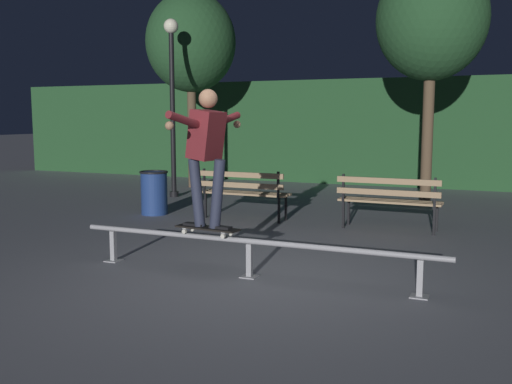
{
  "coord_description": "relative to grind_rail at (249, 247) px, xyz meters",
  "views": [
    {
      "loc": [
        2.53,
        -5.68,
        1.77
      ],
      "look_at": [
        -0.26,
        0.85,
        0.85
      ],
      "focal_mm": 40.45,
      "sensor_mm": 36.0,
      "label": 1
    }
  ],
  "objects": [
    {
      "name": "ground_plane",
      "position": [
        0.0,
        -0.05,
        -0.34
      ],
      "size": [
        90.0,
        90.0,
        0.0
      ],
      "primitive_type": "plane",
      "color": "slate"
    },
    {
      "name": "tree_far_left",
      "position": [
        -4.74,
        7.15,
        3.27
      ],
      "size": [
        2.24,
        2.24,
        4.86
      ],
      "color": "brown",
      "rests_on": "ground"
    },
    {
      "name": "park_bench_left_center",
      "position": [
        0.94,
        3.29,
        0.19
      ],
      "size": [
        1.61,
        0.44,
        0.88
      ],
      "color": "black",
      "rests_on": "ground"
    },
    {
      "name": "hedge_backdrop",
      "position": [
        0.0,
        9.8,
        1.04
      ],
      "size": [
        24.0,
        1.2,
        2.77
      ],
      "primitive_type": "cube",
      "color": "#234C28",
      "rests_on": "ground"
    },
    {
      "name": "tree_behind_benches",
      "position": [
        1.13,
        6.32,
        3.31
      ],
      "size": [
        2.16,
        2.16,
        4.87
      ],
      "color": "brown",
      "rests_on": "ground"
    },
    {
      "name": "lamp_post_left",
      "position": [
        -4.22,
        5.37,
        2.14
      ],
      "size": [
        0.32,
        0.32,
        3.9
      ],
      "color": "black",
      "rests_on": "ground"
    },
    {
      "name": "park_bench_leftmost",
      "position": [
        -1.57,
        3.29,
        0.19
      ],
      "size": [
        1.61,
        0.44,
        0.88
      ],
      "color": "black",
      "rests_on": "ground"
    },
    {
      "name": "skateboard",
      "position": [
        -0.53,
        0.0,
        0.17
      ],
      "size": [
        0.8,
        0.29,
        0.09
      ],
      "color": "black",
      "rests_on": "grind_rail"
    },
    {
      "name": "skateboarder",
      "position": [
        -0.52,
        -0.0,
        1.11
      ],
      "size": [
        0.63,
        1.4,
        1.56
      ],
      "color": "black",
      "rests_on": "skateboard"
    },
    {
      "name": "trash_can",
      "position": [
        -3.31,
        3.18,
        0.07
      ],
      "size": [
        0.52,
        0.52,
        0.8
      ],
      "color": "navy",
      "rests_on": "ground"
    },
    {
      "name": "grind_rail",
      "position": [
        0.0,
        0.0,
        0.0
      ],
      "size": [
        4.34,
        0.18,
        0.44
      ],
      "color": "#9E9EA3",
      "rests_on": "ground"
    }
  ]
}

